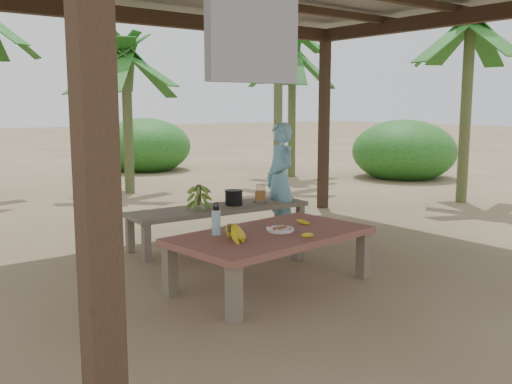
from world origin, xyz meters
TOP-DOWN VIEW (x-y plane):
  - ground at (0.00, 0.00)m, footprint 80.00×80.00m
  - work_table at (-0.41, -0.34)m, footprint 1.90×1.18m
  - bench at (0.12, 1.27)m, footprint 2.23×0.74m
  - ripe_banana_bunch at (-0.91, -0.39)m, footprint 0.30×0.27m
  - plate at (-0.33, -0.36)m, footprint 0.25×0.25m
  - loose_banana_front at (-0.29, -0.69)m, footprint 0.16×0.07m
  - loose_banana_side at (0.06, -0.25)m, footprint 0.11×0.16m
  - water_flask at (-0.85, -0.12)m, footprint 0.08×0.08m
  - green_banana_stalk at (-0.16, 1.29)m, footprint 0.28×0.28m
  - cooking_pot at (0.31, 1.26)m, footprint 0.20×0.20m
  - skewer_rack at (0.66, 1.19)m, footprint 0.18×0.09m
  - woman at (1.02, 1.24)m, footprint 0.44×0.58m
  - banana_plant_ne at (3.91, 4.78)m, footprint 1.80×1.80m
  - banana_plant_n at (1.00, 5.62)m, footprint 1.80×1.80m
  - banana_plant_e at (5.03, 1.23)m, footprint 1.80×1.80m
  - banana_plant_far at (5.08, 5.69)m, footprint 1.80×1.80m

SIDE VIEW (x-z plane):
  - ground at x=0.00m, z-range 0.00..0.00m
  - bench at x=0.12m, z-range 0.17..0.62m
  - work_table at x=-0.41m, z-range 0.18..0.68m
  - plate at x=-0.33m, z-range 0.50..0.54m
  - loose_banana_front at x=-0.29m, z-range 0.50..0.54m
  - loose_banana_side at x=0.06m, z-range 0.50..0.54m
  - cooking_pot at x=0.31m, z-range 0.45..0.62m
  - skewer_rack at x=0.66m, z-range 0.45..0.69m
  - ripe_banana_bunch at x=-0.91m, z-range 0.50..0.66m
  - green_banana_stalk at x=-0.16m, z-range 0.45..0.75m
  - water_flask at x=-0.85m, z-range 0.48..0.77m
  - woman at x=1.02m, z-range 0.00..1.42m
  - banana_plant_n at x=1.00m, z-range 0.93..3.75m
  - banana_plant_far at x=5.08m, z-range 1.05..4.11m
  - banana_plant_e at x=5.03m, z-range 1.13..4.38m
  - banana_plant_ne at x=3.91m, z-range 1.31..4.93m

